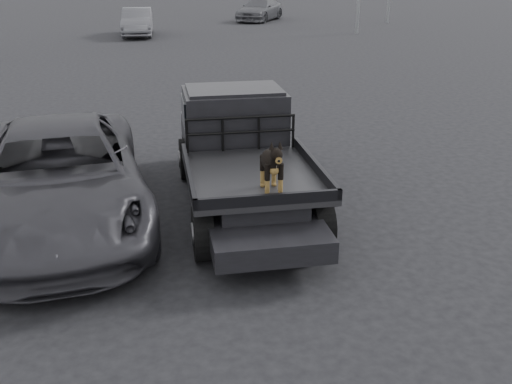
{
  "coord_description": "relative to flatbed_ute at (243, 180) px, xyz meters",
  "views": [
    {
      "loc": [
        -1.75,
        -6.48,
        3.84
      ],
      "look_at": [
        -0.62,
        -0.24,
        1.25
      ],
      "focal_mm": 40.0,
      "sensor_mm": 36.0,
      "label": 1
    }
  ],
  "objects": [
    {
      "name": "ground",
      "position": [
        0.39,
        -2.21,
        -0.46
      ],
      "size": [
        120.0,
        120.0,
        0.0
      ],
      "primitive_type": "plane",
      "color": "black",
      "rests_on": "ground"
    },
    {
      "name": "flatbed_ute",
      "position": [
        0.0,
        0.0,
        0.0
      ],
      "size": [
        2.0,
        5.4,
        0.92
      ],
      "primitive_type": null,
      "color": "black",
      "rests_on": "ground"
    },
    {
      "name": "ute_cab",
      "position": [
        -0.0,
        0.95,
        0.9
      ],
      "size": [
        1.72,
        1.3,
        0.88
      ],
      "primitive_type": null,
      "color": "black",
      "rests_on": "flatbed_ute"
    },
    {
      "name": "parked_suv",
      "position": [
        -2.87,
        -0.14,
        0.3
      ],
      "size": [
        3.13,
        5.73,
        1.52
      ],
      "primitive_type": "imported",
      "rotation": [
        0.0,
        0.0,
        0.11
      ],
      "color": "#2F2F34",
      "rests_on": "ground"
    },
    {
      "name": "distant_car_a",
      "position": [
        -1.97,
        23.78,
        0.26
      ],
      "size": [
        1.65,
        4.4,
        1.43
      ],
      "primitive_type": "imported",
      "rotation": [
        0.0,
        0.0,
        -0.03
      ],
      "color": "#525358",
      "rests_on": "ground"
    },
    {
      "name": "dog",
      "position": [
        0.12,
        -1.65,
        0.83
      ],
      "size": [
        0.32,
        0.6,
        0.74
      ],
      "primitive_type": null,
      "color": "black",
      "rests_on": "flatbed_ute"
    },
    {
      "name": "headache_rack",
      "position": [
        -0.0,
        0.2,
        0.74
      ],
      "size": [
        1.8,
        0.08,
        0.55
      ],
      "primitive_type": null,
      "color": "black",
      "rests_on": "flatbed_ute"
    },
    {
      "name": "distant_car_b",
      "position": [
        6.05,
        30.74,
        0.26
      ],
      "size": [
        4.27,
        5.28,
        1.44
      ],
      "primitive_type": "imported",
      "rotation": [
        0.0,
        0.0,
        -0.54
      ],
      "color": "#4C4D52",
      "rests_on": "ground"
    }
  ]
}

